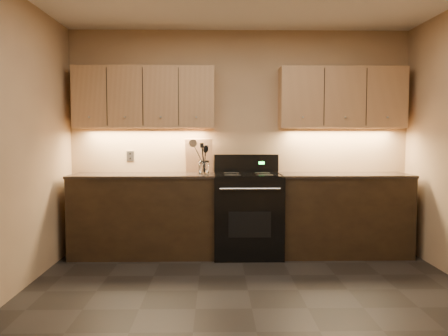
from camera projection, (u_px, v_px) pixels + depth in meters
The scene contains 14 objects.
floor at pixel (252, 309), 3.74m from camera, with size 4.00×4.00×0.00m, color black.
wall_back at pixel (239, 141), 5.65m from camera, with size 4.00×0.04×2.60m, color tan.
counter_left at pixel (144, 215), 5.39m from camera, with size 1.62×0.62×0.93m.
counter_right at pixel (343, 214), 5.43m from camera, with size 1.46×0.62×0.93m.
stove at pixel (248, 213), 5.39m from camera, with size 0.76×0.68×1.14m.
upper_cab_left at pixel (145, 98), 5.44m from camera, with size 1.60×0.30×0.70m, color tan.
upper_cab_right at pixel (342, 98), 5.48m from camera, with size 1.44×0.30×0.70m, color tan.
outlet_plate at pixel (130, 156), 5.63m from camera, with size 0.09×0.01×0.12m, color #B2B5BA.
utensil_crock at pixel (204, 168), 5.39m from camera, with size 0.14×0.14×0.15m.
cutting_board at pixel (199, 156), 5.59m from camera, with size 0.32×0.02×0.41m, color tan.
wooden_spoon at pixel (202, 159), 5.36m from camera, with size 0.06×0.06×0.31m, color tan, non-canonical shape.
black_spoon at pixel (204, 159), 5.41m from camera, with size 0.06×0.06×0.31m, color black, non-canonical shape.
black_turner at pixel (205, 157), 5.36m from camera, with size 0.08×0.08×0.34m, color black, non-canonical shape.
steel_skimmer at pixel (207, 155), 5.36m from camera, with size 0.09×0.09×0.39m, color silver, non-canonical shape.
Camera 1 is at (-0.29, -3.65, 1.37)m, focal length 38.00 mm.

